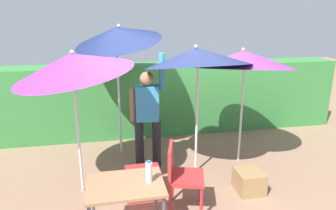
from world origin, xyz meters
The scene contains 12 objects.
ground_plane centered at (0.00, 0.00, 0.00)m, with size 24.00×24.00×0.00m, color #937056.
hedge_row centered at (0.00, 2.03, 0.73)m, with size 8.00×0.70×1.47m, color #38843D.
umbrella_rainbow centered at (0.39, 0.13, 1.84)m, with size 1.57×1.58×2.12m.
umbrella_orange centered at (1.25, 0.40, 1.75)m, with size 1.65×1.65×2.04m.
umbrella_yellow centered at (-0.69, 1.11, 2.11)m, with size 1.52×1.48×2.48m.
umbrella_navy centered at (-1.31, -0.10, 1.83)m, with size 1.58×1.55×2.13m.
person_vendor centered at (-0.30, 0.46, 0.93)m, with size 0.56×0.26×1.88m.
chair_plastic centered at (-0.05, -0.78, 0.51)m, with size 0.54×0.54×0.89m.
cooler_box centered at (-0.48, -0.33, 0.18)m, with size 0.48×0.43×0.37m, color red.
crate_cardboard centered at (1.01, -0.55, 0.16)m, with size 0.37×0.39×0.31m, color #9E7A4C.
folding_table centered at (-0.77, -1.29, 0.66)m, with size 0.80×0.60×0.76m.
bottle_water centered at (-0.52, -1.30, 0.87)m, with size 0.07×0.07×0.24m.
Camera 1 is at (-0.87, -4.12, 2.43)m, focal length 32.69 mm.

